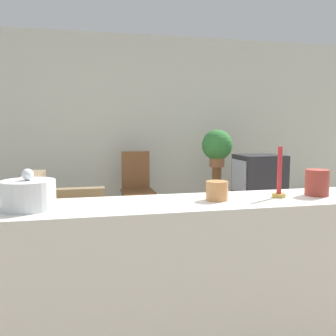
{
  "coord_description": "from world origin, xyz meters",
  "views": [
    {
      "loc": [
        -0.53,
        -2.31,
        1.33
      ],
      "look_at": [
        0.44,
        1.89,
        0.85
      ],
      "focal_mm": 40.0,
      "sensor_mm": 36.0,
      "label": 1
    }
  ],
  "objects_px": {
    "couch": "(60,231)",
    "wooden_chair": "(137,184)",
    "potted_plant": "(217,146)",
    "decorative_bowl": "(28,194)",
    "television": "(259,175)"
  },
  "relations": [
    {
      "from": "couch",
      "to": "wooden_chair",
      "type": "xyz_separation_m",
      "value": [
        0.97,
        1.33,
        0.24
      ]
    },
    {
      "from": "wooden_chair",
      "to": "couch",
      "type": "bearing_deg",
      "value": -126.27
    },
    {
      "from": "potted_plant",
      "to": "decorative_bowl",
      "type": "bearing_deg",
      "value": -122.63
    },
    {
      "from": "wooden_chair",
      "to": "decorative_bowl",
      "type": "xyz_separation_m",
      "value": [
        -0.98,
        -3.4,
        0.51
      ]
    },
    {
      "from": "potted_plant",
      "to": "couch",
      "type": "bearing_deg",
      "value": -149.48
    },
    {
      "from": "potted_plant",
      "to": "decorative_bowl",
      "type": "relative_size",
      "value": 2.26
    },
    {
      "from": "potted_plant",
      "to": "decorative_bowl",
      "type": "distance_m",
      "value": 3.96
    },
    {
      "from": "television",
      "to": "potted_plant",
      "type": "xyz_separation_m",
      "value": [
        -0.23,
        0.87,
        0.32
      ]
    },
    {
      "from": "wooden_chair",
      "to": "decorative_bowl",
      "type": "relative_size",
      "value": 4.13
    },
    {
      "from": "wooden_chair",
      "to": "potted_plant",
      "type": "relative_size",
      "value": 1.83
    },
    {
      "from": "television",
      "to": "decorative_bowl",
      "type": "bearing_deg",
      "value": -133.74
    },
    {
      "from": "couch",
      "to": "potted_plant",
      "type": "bearing_deg",
      "value": 30.52
    },
    {
      "from": "couch",
      "to": "wooden_chair",
      "type": "bearing_deg",
      "value": 53.73
    },
    {
      "from": "wooden_chair",
      "to": "decorative_bowl",
      "type": "distance_m",
      "value": 3.58
    },
    {
      "from": "couch",
      "to": "wooden_chair",
      "type": "distance_m",
      "value": 1.66
    }
  ]
}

